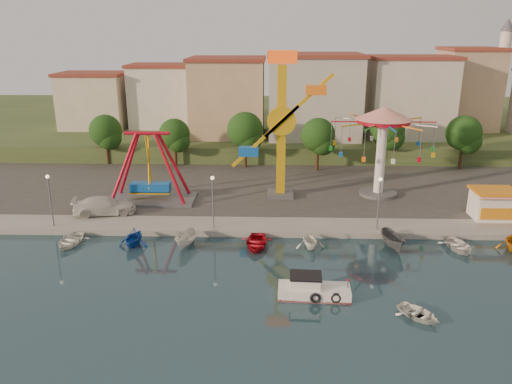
{
  "coord_description": "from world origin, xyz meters",
  "views": [
    {
      "loc": [
        -2.49,
        -32.6,
        19.2
      ],
      "look_at": [
        -3.85,
        14.0,
        4.0
      ],
      "focal_mm": 35.0,
      "sensor_mm": 36.0,
      "label": 1
    }
  ],
  "objects_px": {
    "wave_swinger": "(383,131)",
    "rowboat_a": "(419,313)",
    "pirate_ship_ride": "(149,168)",
    "van": "(105,206)",
    "cabin_motorboat": "(312,290)",
    "kamikaze_tower": "(285,130)"
  },
  "relations": [
    {
      "from": "wave_swinger",
      "to": "rowboat_a",
      "type": "distance_m",
      "value": 26.84
    },
    {
      "from": "pirate_ship_ride",
      "to": "rowboat_a",
      "type": "xyz_separation_m",
      "value": [
        24.04,
        -22.79,
        -4.06
      ]
    },
    {
      "from": "pirate_ship_ride",
      "to": "rowboat_a",
      "type": "height_order",
      "value": "pirate_ship_ride"
    },
    {
      "from": "cabin_motorboat",
      "to": "van",
      "type": "bearing_deg",
      "value": 145.98
    },
    {
      "from": "kamikaze_tower",
      "to": "van",
      "type": "xyz_separation_m",
      "value": [
        -19.06,
        -6.33,
        -6.92
      ]
    },
    {
      "from": "kamikaze_tower",
      "to": "van",
      "type": "bearing_deg",
      "value": -161.61
    },
    {
      "from": "rowboat_a",
      "to": "wave_swinger",
      "type": "bearing_deg",
      "value": 44.84
    },
    {
      "from": "kamikaze_tower",
      "to": "pirate_ship_ride",
      "type": "bearing_deg",
      "value": -173.13
    },
    {
      "from": "pirate_ship_ride",
      "to": "rowboat_a",
      "type": "distance_m",
      "value": 33.37
    },
    {
      "from": "cabin_motorboat",
      "to": "rowboat_a",
      "type": "distance_m",
      "value": 7.71
    },
    {
      "from": "wave_swinger",
      "to": "cabin_motorboat",
      "type": "bearing_deg",
      "value": -112.59
    },
    {
      "from": "pirate_ship_ride",
      "to": "kamikaze_tower",
      "type": "xyz_separation_m",
      "value": [
        15.17,
        1.83,
        4.05
      ]
    },
    {
      "from": "wave_swinger",
      "to": "rowboat_a",
      "type": "bearing_deg",
      "value": -95.13
    },
    {
      "from": "pirate_ship_ride",
      "to": "van",
      "type": "distance_m",
      "value": 6.6
    },
    {
      "from": "pirate_ship_ride",
      "to": "van",
      "type": "relative_size",
      "value": 1.57
    },
    {
      "from": "pirate_ship_ride",
      "to": "cabin_motorboat",
      "type": "relative_size",
      "value": 1.82
    },
    {
      "from": "kamikaze_tower",
      "to": "cabin_motorboat",
      "type": "distance_m",
      "value": 23.35
    },
    {
      "from": "kamikaze_tower",
      "to": "rowboat_a",
      "type": "distance_m",
      "value": 27.4
    },
    {
      "from": "van",
      "to": "rowboat_a",
      "type": "bearing_deg",
      "value": -134.77
    },
    {
      "from": "rowboat_a",
      "to": "kamikaze_tower",
      "type": "bearing_deg",
      "value": 69.76
    },
    {
      "from": "pirate_ship_ride",
      "to": "kamikaze_tower",
      "type": "bearing_deg",
      "value": 6.87
    },
    {
      "from": "kamikaze_tower",
      "to": "van",
      "type": "distance_m",
      "value": 21.24
    }
  ]
}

